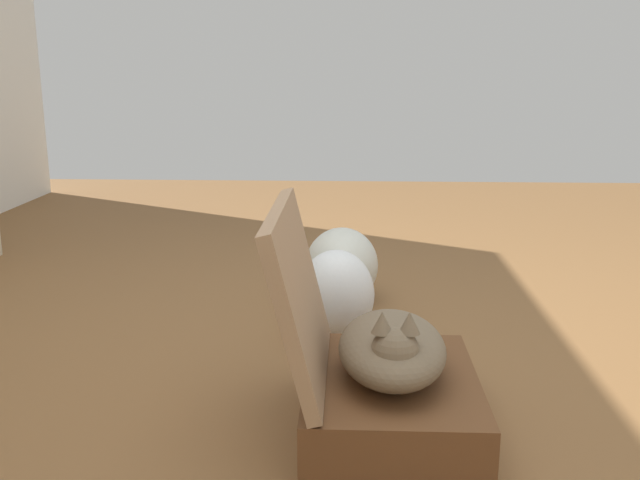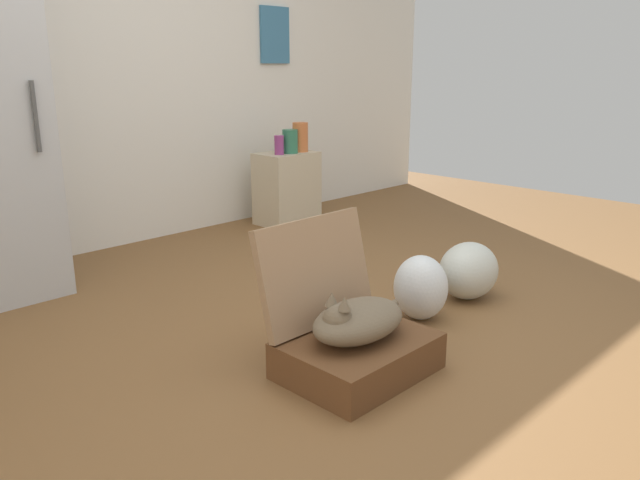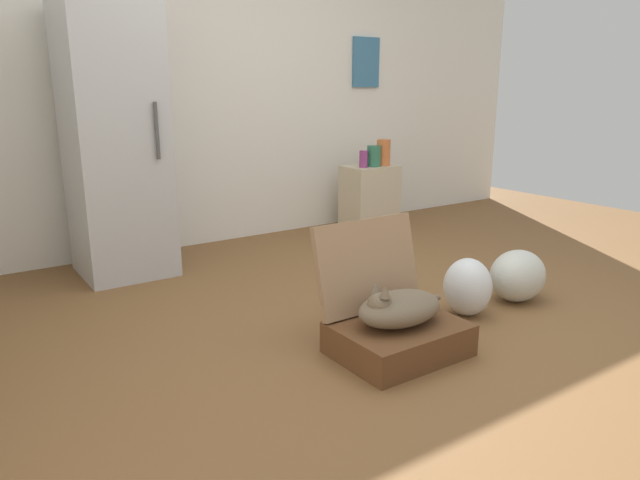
# 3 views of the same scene
# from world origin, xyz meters

# --- Properties ---
(ground_plane) EXTENTS (7.68, 7.68, 0.00)m
(ground_plane) POSITION_xyz_m (0.00, 0.00, 0.00)
(ground_plane) COLOR brown
(ground_plane) RESTS_ON ground
(wall_back) EXTENTS (6.40, 0.15, 2.60)m
(wall_back) POSITION_xyz_m (0.00, 2.26, 1.30)
(wall_back) COLOR silver
(wall_back) RESTS_ON ground
(suitcase_base) EXTENTS (0.59, 0.46, 0.15)m
(suitcase_base) POSITION_xyz_m (-0.36, -0.21, 0.08)
(suitcase_base) COLOR brown
(suitcase_base) RESTS_ON ground
(suitcase_lid) EXTENTS (0.59, 0.14, 0.45)m
(suitcase_lid) POSITION_xyz_m (-0.36, 0.03, 0.38)
(suitcase_lid) COLOR #9B7756
(suitcase_lid) RESTS_ON suitcase_base
(cat) EXTENTS (0.52, 0.28, 0.22)m
(cat) POSITION_xyz_m (-0.37, -0.21, 0.23)
(cat) COLOR brown
(cat) RESTS_ON suitcase_base
(plastic_bag_white) EXTENTS (0.26, 0.27, 0.32)m
(plastic_bag_white) POSITION_xyz_m (0.29, -0.06, 0.16)
(plastic_bag_white) COLOR silver
(plastic_bag_white) RESTS_ON ground
(plastic_bag_clear) EXTENTS (0.35, 0.30, 0.31)m
(plastic_bag_clear) POSITION_xyz_m (0.70, -0.07, 0.15)
(plastic_bag_clear) COLOR silver
(plastic_bag_clear) RESTS_ON ground
(side_table) EXTENTS (0.46, 0.32, 0.56)m
(side_table) POSITION_xyz_m (1.14, 1.85, 0.28)
(side_table) COLOR beige
(side_table) RESTS_ON ground
(vase_tall) EXTENTS (0.07, 0.07, 0.14)m
(vase_tall) POSITION_xyz_m (1.03, 1.80, 0.63)
(vase_tall) COLOR #8C387A
(vase_tall) RESTS_ON side_table
(vase_short) EXTENTS (0.12, 0.12, 0.23)m
(vase_short) POSITION_xyz_m (1.25, 1.81, 0.67)
(vase_short) COLOR #CC6B38
(vase_short) RESTS_ON side_table
(vase_round) EXTENTS (0.12, 0.12, 0.18)m
(vase_round) POSITION_xyz_m (1.14, 1.80, 0.65)
(vase_round) COLOR #2D7051
(vase_round) RESTS_ON side_table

